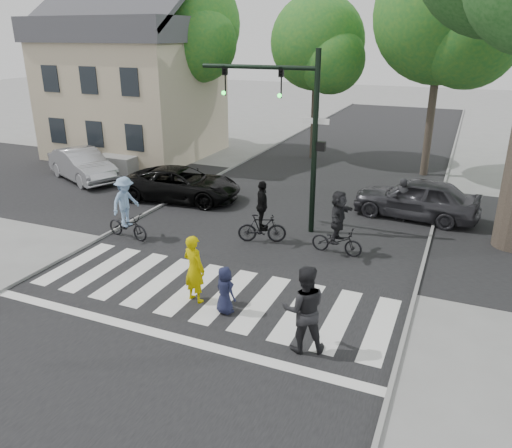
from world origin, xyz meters
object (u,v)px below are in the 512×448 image
Objects in this scene: pedestrian_woman at (194,269)px; car_suv at (182,184)px; cyclist_left at (126,212)px; cyclist_right at (338,226)px; traffic_signal at (291,116)px; pedestrian_adult at (304,309)px; car_grey at (416,198)px; cyclist_mid at (262,217)px; pedestrian_child at (225,290)px; car_silver at (82,165)px.

pedestrian_woman is 0.37× the size of car_suv.
cyclist_left is 1.04× the size of cyclist_right.
traffic_signal is at bearing 32.54° from cyclist_left.
car_suv is at bearing 165.43° from traffic_signal.
pedestrian_adult is 0.94× the size of cyclist_left.
traffic_signal reaches higher than car_grey.
car_grey is (3.95, 2.86, -3.14)m from traffic_signal.
cyclist_mid is (0.08, 4.24, -0.05)m from pedestrian_woman.
pedestrian_woman is 1.04m from pedestrian_child.
pedestrian_woman is at bearing -40.19° from pedestrian_adult.
car_silver is at bearing 161.26° from cyclist_mid.
pedestrian_woman is 5.00m from cyclist_left.
car_suv is at bearing -72.77° from car_silver.
pedestrian_adult is 6.04m from cyclist_mid.
pedestrian_woman reaches higher than car_grey.
pedestrian_adult is 8.22m from cyclist_left.
pedestrian_woman reaches higher than pedestrian_child.
cyclist_left is at bearing -17.62° from pedestrian_woman.
pedestrian_child is 9.46m from car_grey.
cyclist_left is (-7.33, 3.72, -0.08)m from pedestrian_adult.
cyclist_left reaches higher than car_silver.
cyclist_right reaches higher than car_suv.
cyclist_right is at bearing -34.37° from traffic_signal.
traffic_signal is 3.36× the size of pedestrian_woman.
cyclist_right reaches higher than pedestrian_adult.
pedestrian_adult is at bearing -83.32° from cyclist_right.
pedestrian_woman is 8.44m from car_suv.
cyclist_mid reaches higher than car_suv.
car_grey is (4.32, 4.35, -0.09)m from cyclist_mid.
cyclist_mid reaches higher than car_grey.
pedestrian_woman reaches higher than car_silver.
traffic_signal is 2.85× the size of cyclist_left.
cyclist_right reaches higher than pedestrian_woman.
pedestrian_child is at bearing -85.09° from traffic_signal.
cyclist_right is (6.72, 1.49, -0.01)m from cyclist_left.
car_silver is (-12.97, 3.52, -0.18)m from cyclist_right.
pedestrian_child is 0.60× the size of cyclist_right.
car_suv is (-5.61, 7.28, 0.06)m from pedestrian_child.
cyclist_left is at bearing -7.34° from pedestrian_child.
traffic_signal is 1.36× the size of car_silver.
traffic_signal is 7.76m from pedestrian_adult.
car_grey reaches higher than pedestrian_child.
traffic_signal is 3.03× the size of pedestrian_adult.
pedestrian_child is 0.28× the size of car_silver.
traffic_signal is at bearing -91.58° from pedestrian_adult.
cyclist_left is 0.48× the size of car_silver.
pedestrian_child is at bearing -149.65° from car_suv.
pedestrian_child is 2.35m from pedestrian_adult.
car_silver is at bearing 164.82° from cyclist_right.
traffic_signal is 2.91× the size of cyclist_mid.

